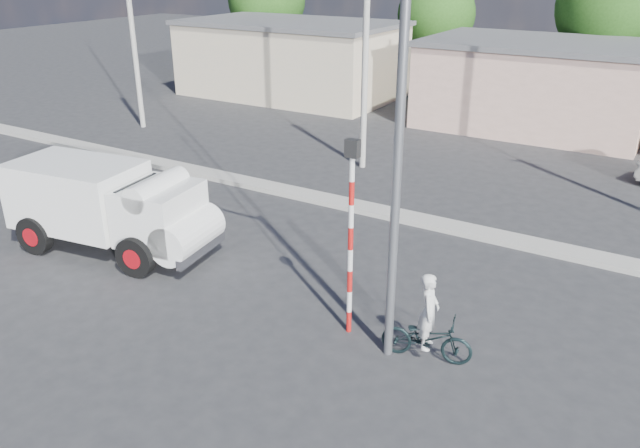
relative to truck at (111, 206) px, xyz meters
The scene contains 9 objects.
ground_plane 4.89m from the truck, 21.58° to the right, with size 120.00×120.00×0.00m, color #2C2C2F.
median 7.75m from the truck, 55.13° to the left, with size 40.00×0.80×0.16m, color #99968E.
truck is the anchor object (origin of this frame).
bicycle 9.45m from the truck, ahead, with size 0.65×1.86×0.98m, color black.
cyclist 9.43m from the truck, ahead, with size 0.60×0.39×1.64m, color silver.
traffic_pole 7.68m from the truck, ahead, with size 0.28×0.18×4.36m.
streetlight 9.26m from the truck, ahead, with size 2.34×0.22×9.00m.
building_row 21.01m from the truck, 74.90° to the left, with size 37.80×7.30×4.44m.
utility_poles 13.08m from the truck, 53.43° to the left, with size 35.40×0.24×8.00m.
Camera 1 is at (8.76, -8.83, 7.62)m, focal length 35.00 mm.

